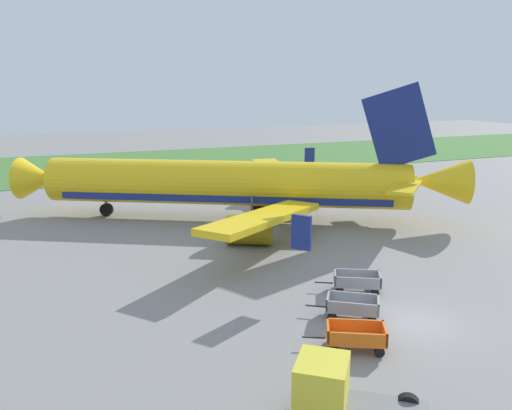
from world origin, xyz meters
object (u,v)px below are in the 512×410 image
Objects in this scene: airplane at (238,184)px; service_truck_beside_carts at (336,390)px; baggage_cart_nearest at (356,336)px; baggage_cart_third_in_row at (357,281)px; baggage_cart_second_in_row at (352,306)px.

service_truck_beside_carts is (-5.87, -25.86, -1.95)m from airplane.
baggage_cart_nearest is 6.34m from baggage_cart_third_in_row.
baggage_cart_nearest is at bearing 49.42° from service_truck_beside_carts.
baggage_cart_second_in_row and baggage_cart_third_in_row have the same top height.
airplane reaches higher than baggage_cart_nearest.
service_truck_beside_carts is (-6.70, -9.05, 0.50)m from baggage_cart_third_in_row.
baggage_cart_second_in_row is 3.33m from baggage_cart_third_in_row.
baggage_cart_second_in_row is 0.97× the size of baggage_cart_third_in_row.
airplane is 9.99× the size of baggage_cart_third_in_row.
service_truck_beside_carts is at bearing -126.51° from baggage_cart_third_in_row.
baggage_cart_second_in_row is at bearing 60.14° from baggage_cart_nearest.
service_truck_beside_carts reaches higher than baggage_cart_third_in_row.
service_truck_beside_carts is at bearing -130.58° from baggage_cart_nearest.
baggage_cart_third_in_row is (3.49, 5.30, 0.00)m from baggage_cart_nearest.
baggage_cart_third_in_row is (0.83, -16.81, -2.45)m from airplane.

